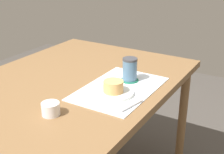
{
  "coord_description": "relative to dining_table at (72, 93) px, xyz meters",
  "views": [
    {
      "loc": [
        -1.09,
        -0.88,
        1.29
      ],
      "look_at": [
        0.03,
        -0.21,
        0.76
      ],
      "focal_mm": 50.0,
      "sensor_mm": 36.0,
      "label": 1
    }
  ],
  "objects": [
    {
      "name": "dining_table",
      "position": [
        0.0,
        0.0,
        0.0
      ],
      "size": [
        1.2,
        0.9,
        0.71
      ],
      "color": "brown",
      "rests_on": "ground_plane"
    },
    {
      "name": "coffee_mug",
      "position": [
        0.13,
        -0.25,
        0.13
      ],
      "size": [
        0.1,
        0.07,
        0.11
      ],
      "color": "slate",
      "rests_on": "coffee_coaster"
    },
    {
      "name": "coffee_coaster",
      "position": [
        0.13,
        -0.25,
        0.08
      ],
      "size": [
        0.09,
        0.09,
        0.0
      ],
      "primitive_type": "cylinder",
      "color": "#196B4C",
      "rests_on": "placemat"
    },
    {
      "name": "teaspoon",
      "position": [
        -0.1,
        -0.38,
        0.08
      ],
      "size": [
        0.13,
        0.04,
        0.01
      ],
      "primitive_type": "cylinder",
      "rotation": [
        0.0,
        1.57,
        -0.21
      ],
      "color": "silver",
      "rests_on": "placemat"
    },
    {
      "name": "placemat",
      "position": [
        0.03,
        -0.25,
        0.07
      ],
      "size": [
        0.45,
        0.3,
        0.0
      ],
      "primitive_type": "cube",
      "color": "white",
      "rests_on": "dining_table"
    },
    {
      "name": "pastry_plate",
      "position": [
        -0.04,
        -0.26,
        0.08
      ],
      "size": [
        0.18,
        0.18,
        0.01
      ],
      "primitive_type": "cylinder",
      "color": "silver",
      "rests_on": "placemat"
    },
    {
      "name": "sugar_bowl",
      "position": [
        -0.31,
        -0.14,
        0.09
      ],
      "size": [
        0.07,
        0.07,
        0.05
      ],
      "primitive_type": "cylinder",
      "color": "white",
      "rests_on": "dining_table"
    },
    {
      "name": "pastry",
      "position": [
        -0.04,
        -0.26,
        0.11
      ],
      "size": [
        0.09,
        0.09,
        0.05
      ],
      "primitive_type": "cylinder",
      "color": "#E0A860",
      "rests_on": "pastry_plate"
    }
  ]
}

